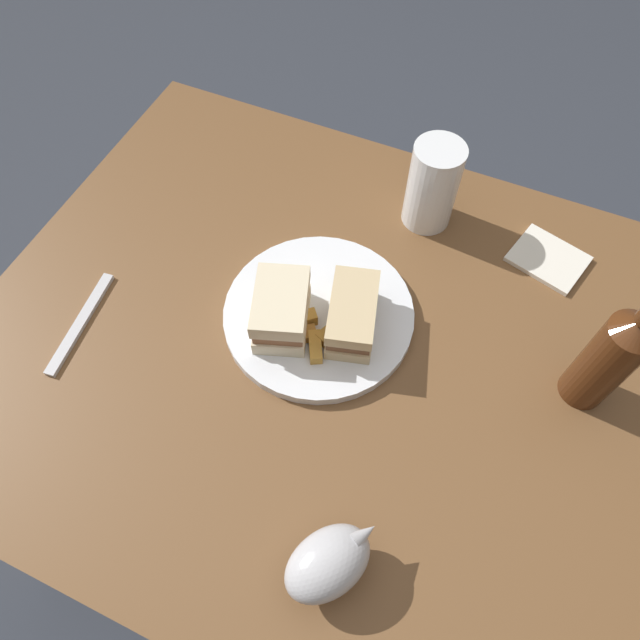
% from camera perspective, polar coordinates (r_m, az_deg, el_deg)
% --- Properties ---
extents(ground_plane, '(6.00, 6.00, 0.00)m').
position_cam_1_polar(ground_plane, '(1.54, 0.08, -15.65)').
color(ground_plane, '#333842').
extents(dining_table, '(1.02, 0.85, 0.74)m').
position_cam_1_polar(dining_table, '(1.18, 0.10, -10.94)').
color(dining_table, brown).
rests_on(dining_table, ground).
extents(plate, '(0.28, 0.28, 0.02)m').
position_cam_1_polar(plate, '(0.86, -0.13, 0.55)').
color(plate, white).
rests_on(plate, dining_table).
extents(sandwich_half_left, '(0.11, 0.13, 0.07)m').
position_cam_1_polar(sandwich_half_left, '(0.82, -3.71, 1.19)').
color(sandwich_half_left, beige).
rests_on(sandwich_half_left, plate).
extents(sandwich_half_right, '(0.09, 0.13, 0.06)m').
position_cam_1_polar(sandwich_half_right, '(0.82, 3.21, 0.54)').
color(sandwich_half_right, '#CCB284').
rests_on(sandwich_half_right, plate).
extents(potato_wedge_front, '(0.05, 0.04, 0.01)m').
position_cam_1_polar(potato_wedge_front, '(0.82, -1.98, -1.48)').
color(potato_wedge_front, '#AD702D').
rests_on(potato_wedge_front, plate).
extents(potato_wedge_middle, '(0.04, 0.05, 0.02)m').
position_cam_1_polar(potato_wedge_middle, '(0.81, -0.35, -2.71)').
color(potato_wedge_middle, gold).
rests_on(potato_wedge_middle, plate).
extents(potato_wedge_back, '(0.05, 0.04, 0.02)m').
position_cam_1_polar(potato_wedge_back, '(0.82, 1.08, -2.19)').
color(potato_wedge_back, gold).
rests_on(potato_wedge_back, plate).
extents(potato_wedge_left_edge, '(0.05, 0.04, 0.02)m').
position_cam_1_polar(potato_wedge_left_edge, '(0.83, -1.82, 0.04)').
color(potato_wedge_left_edge, gold).
rests_on(potato_wedge_left_edge, plate).
extents(potato_wedge_right_edge, '(0.02, 0.05, 0.02)m').
position_cam_1_polar(potato_wedge_right_edge, '(0.82, 2.69, -1.64)').
color(potato_wedge_right_edge, '#B77F33').
rests_on(potato_wedge_right_edge, plate).
extents(pint_glass, '(0.08, 0.08, 0.15)m').
position_cam_1_polar(pint_glass, '(0.95, 10.95, 12.57)').
color(pint_glass, white).
rests_on(pint_glass, dining_table).
extents(gravy_boat, '(0.12, 0.13, 0.07)m').
position_cam_1_polar(gravy_boat, '(0.71, 0.86, -22.77)').
color(gravy_boat, '#B7B7BC').
rests_on(gravy_boat, dining_table).
extents(cider_bottle, '(0.06, 0.06, 0.25)m').
position_cam_1_polar(cider_bottle, '(0.81, 26.78, -3.21)').
color(cider_bottle, '#47230F').
rests_on(cider_bottle, dining_table).
extents(napkin, '(0.13, 0.12, 0.01)m').
position_cam_1_polar(napkin, '(0.99, 21.55, 5.63)').
color(napkin, silver).
rests_on(napkin, dining_table).
extents(fork, '(0.04, 0.18, 0.01)m').
position_cam_1_polar(fork, '(0.93, -22.51, -0.25)').
color(fork, silver).
rests_on(fork, dining_table).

